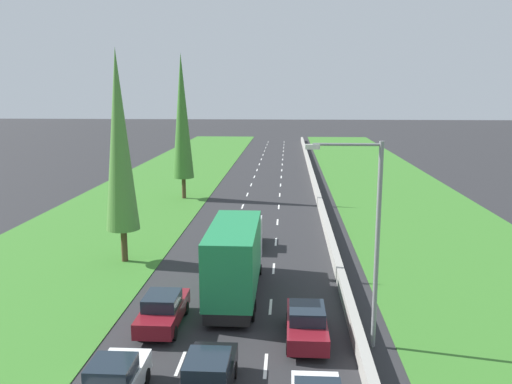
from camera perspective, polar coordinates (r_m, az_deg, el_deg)
name	(u,v)px	position (r m, az deg, el deg)	size (l,w,h in m)	color
ground_plane	(265,190)	(59.81, 0.95, 0.26)	(300.00, 300.00, 0.00)	#28282B
grass_verge_left	(155,188)	(61.65, -10.88, 0.40)	(14.00, 140.00, 0.04)	#387528
grass_verge_right	(393,191)	(60.90, 14.56, 0.12)	(14.00, 140.00, 0.04)	#387528
median_barrier	(315,186)	(59.76, 6.42, 0.59)	(0.44, 120.00, 0.85)	#9E9B93
lane_markings	(265,190)	(59.80, 0.95, 0.26)	(3.64, 116.00, 0.01)	white
black_sedan_centre_lane	(208,377)	(20.31, -5.21, -19.29)	(1.82, 4.50, 1.64)	black
white_hatchback_left_lane	(114,382)	(20.56, -15.03, -19.16)	(1.74, 3.90, 1.72)	white
green_box_truck_centre_lane	(236,258)	(28.62, -2.23, -7.10)	(2.46, 9.40, 4.18)	black
green_sedan_centre_lane	(248,235)	(37.95, -0.82, -4.72)	(1.82, 4.50, 1.64)	#237A33
maroon_sedan_left_lane	(163,310)	(25.94, -10.02, -12.44)	(1.82, 4.50, 1.64)	maroon
maroon_sedan_right_lane	(307,323)	(24.37, 5.49, -13.91)	(1.82, 4.50, 1.64)	maroon
poplar_tree_second	(119,141)	(34.37, -14.55, 5.31)	(2.14, 2.14, 13.66)	#4C3823
poplar_tree_third	(182,117)	(54.35, -7.99, 8.05)	(2.17, 2.17, 14.76)	#4C3823
street_light_mast	(369,231)	(22.72, 12.15, -4.10)	(3.20, 0.28, 9.00)	gray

